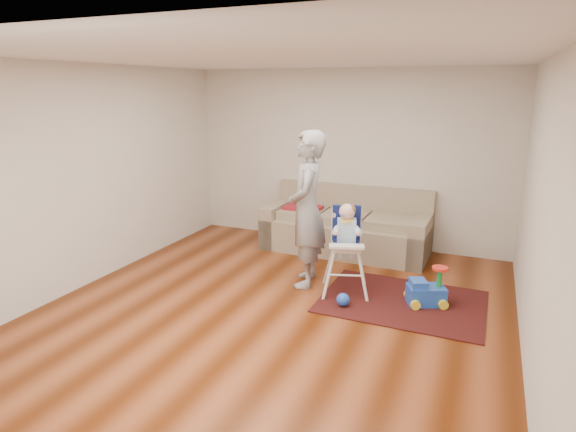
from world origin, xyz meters
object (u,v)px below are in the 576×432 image
at_px(ride_on_toy, 427,286).
at_px(toy_ball, 343,300).
at_px(adult, 307,210).
at_px(high_chair, 346,250).
at_px(sofa, 346,221).
at_px(side_table, 283,227).

bearing_deg(ride_on_toy, toy_ball, -178.23).
relative_size(ride_on_toy, adult, 0.23).
bearing_deg(adult, toy_ball, 36.64).
distance_m(toy_ball, high_chair, 0.61).
height_order(sofa, ride_on_toy, sofa).
xyz_separation_m(high_chair, adult, (-0.53, 0.08, 0.43)).
xyz_separation_m(ride_on_toy, toy_ball, (-0.86, -0.42, -0.15)).
bearing_deg(sofa, toy_ball, -73.22).
relative_size(toy_ball, high_chair, 0.14).
height_order(side_table, toy_ball, side_table).
bearing_deg(toy_ball, side_table, 129.01).
bearing_deg(sofa, high_chair, -72.66).
xyz_separation_m(toy_ball, adult, (-0.63, 0.49, 0.87)).
relative_size(side_table, toy_ball, 3.18).
bearing_deg(sofa, adult, -92.87).
xyz_separation_m(sofa, adult, (-0.10, -1.41, 0.49)).
bearing_deg(side_table, sofa, -3.18).
distance_m(sofa, toy_ball, 2.01).
height_order(high_chair, adult, adult).
bearing_deg(high_chair, adult, 153.77).
relative_size(side_table, high_chair, 0.43).
relative_size(sofa, side_table, 5.15).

